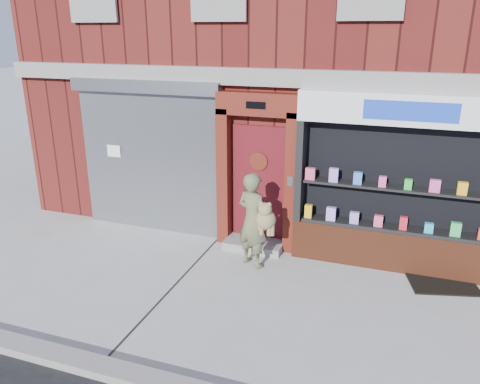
% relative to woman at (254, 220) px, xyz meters
% --- Properties ---
extents(ground, '(80.00, 80.00, 0.00)m').
position_rel_woman_xyz_m(ground, '(0.55, -1.06, -0.86)').
color(ground, '#9E9E99').
rests_on(ground, ground).
extents(building, '(12.00, 8.16, 8.00)m').
position_rel_woman_xyz_m(building, '(0.55, 4.93, 3.14)').
color(building, '#4C1311').
rests_on(building, ground).
extents(shutter_bay, '(3.10, 0.30, 3.04)m').
position_rel_woman_xyz_m(shutter_bay, '(-2.45, 0.86, 0.86)').
color(shutter_bay, gray).
rests_on(shutter_bay, ground).
extents(red_door_bay, '(1.52, 0.58, 2.90)m').
position_rel_woman_xyz_m(red_door_bay, '(-0.20, 0.80, 0.60)').
color(red_door_bay, '#58180F').
rests_on(red_door_bay, ground).
extents(pharmacy_bay, '(3.50, 0.41, 3.00)m').
position_rel_woman_xyz_m(pharmacy_bay, '(2.30, 0.75, 0.51)').
color(pharmacy_bay, maroon).
rests_on(pharmacy_bay, ground).
extents(woman, '(0.79, 0.62, 1.69)m').
position_rel_woman_xyz_m(woman, '(0.00, 0.00, 0.00)').
color(woman, '#5F6240').
rests_on(woman, ground).
extents(doormat, '(1.20, 0.97, 0.03)m').
position_rel_woman_xyz_m(doormat, '(3.10, 0.39, -0.84)').
color(doormat, black).
rests_on(doormat, ground).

